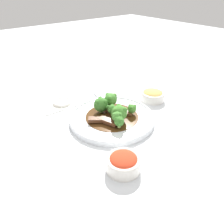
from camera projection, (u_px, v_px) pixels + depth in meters
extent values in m
plane|color=silver|center=(112.00, 120.00, 0.81)|extent=(4.00, 4.00, 0.00)
cylinder|color=white|center=(112.00, 118.00, 0.80)|extent=(0.31, 0.31, 0.01)
torus|color=white|center=(112.00, 117.00, 0.80)|extent=(0.31, 0.31, 0.01)
cylinder|color=#4C2D14|center=(112.00, 116.00, 0.80)|extent=(0.19, 0.19, 0.00)
cube|color=#56331E|center=(96.00, 120.00, 0.76)|extent=(0.06, 0.05, 0.01)
cube|color=#56331E|center=(108.00, 121.00, 0.75)|extent=(0.05, 0.07, 0.01)
cube|color=brown|center=(124.00, 113.00, 0.81)|extent=(0.06, 0.06, 0.01)
cube|color=#56331E|center=(113.00, 110.00, 0.82)|extent=(0.06, 0.06, 0.01)
cylinder|color=#8EB756|center=(101.00, 110.00, 0.82)|extent=(0.02, 0.02, 0.01)
sphere|color=#387028|center=(101.00, 105.00, 0.81)|extent=(0.05, 0.05, 0.05)
sphere|color=#387028|center=(97.00, 103.00, 0.79)|extent=(0.02, 0.02, 0.02)
sphere|color=#387028|center=(105.00, 102.00, 0.79)|extent=(0.02, 0.02, 0.02)
sphere|color=#387028|center=(100.00, 99.00, 0.81)|extent=(0.02, 0.02, 0.02)
cylinder|color=#8EB756|center=(111.00, 105.00, 0.85)|extent=(0.02, 0.02, 0.02)
sphere|color=#4C8E38|center=(111.00, 99.00, 0.83)|extent=(0.05, 0.05, 0.05)
sphere|color=#4C8E38|center=(110.00, 98.00, 0.81)|extent=(0.02, 0.02, 0.02)
sphere|color=#4C8E38|center=(114.00, 96.00, 0.83)|extent=(0.02, 0.02, 0.02)
sphere|color=#4C8E38|center=(108.00, 95.00, 0.83)|extent=(0.02, 0.02, 0.02)
cylinder|color=#8EB756|center=(119.00, 126.00, 0.73)|extent=(0.01, 0.01, 0.01)
sphere|color=#387028|center=(119.00, 121.00, 0.72)|extent=(0.03, 0.03, 0.03)
sphere|color=#387028|center=(121.00, 121.00, 0.71)|extent=(0.01, 0.01, 0.01)
sphere|color=#387028|center=(121.00, 118.00, 0.73)|extent=(0.01, 0.01, 0.01)
sphere|color=#387028|center=(116.00, 119.00, 0.72)|extent=(0.01, 0.01, 0.01)
cylinder|color=#7FA84C|center=(119.00, 119.00, 0.77)|extent=(0.02, 0.02, 0.01)
sphere|color=#427F2D|center=(120.00, 113.00, 0.76)|extent=(0.06, 0.06, 0.06)
sphere|color=#427F2D|center=(124.00, 110.00, 0.75)|extent=(0.02, 0.02, 0.02)
sphere|color=#427F2D|center=(119.00, 107.00, 0.77)|extent=(0.02, 0.02, 0.02)
sphere|color=#427F2D|center=(116.00, 111.00, 0.74)|extent=(0.02, 0.02, 0.02)
cylinder|color=#8EB756|center=(132.00, 112.00, 0.81)|extent=(0.01, 0.01, 0.01)
sphere|color=#427F2D|center=(132.00, 109.00, 0.80)|extent=(0.03, 0.03, 0.03)
sphere|color=#427F2D|center=(135.00, 106.00, 0.80)|extent=(0.01, 0.01, 0.01)
sphere|color=#427F2D|center=(130.00, 106.00, 0.80)|extent=(0.01, 0.01, 0.01)
sphere|color=#427F2D|center=(132.00, 108.00, 0.79)|extent=(0.01, 0.01, 0.01)
cylinder|color=#7FA84C|center=(111.00, 114.00, 0.80)|extent=(0.01, 0.01, 0.01)
sphere|color=#387028|center=(111.00, 109.00, 0.79)|extent=(0.03, 0.03, 0.03)
sphere|color=#387028|center=(112.00, 106.00, 0.79)|extent=(0.01, 0.01, 0.01)
sphere|color=#387028|center=(108.00, 107.00, 0.78)|extent=(0.01, 0.01, 0.01)
sphere|color=#387028|center=(112.00, 108.00, 0.77)|extent=(0.01, 0.01, 0.01)
cylinder|color=#8EB756|center=(117.00, 122.00, 0.75)|extent=(0.01, 0.01, 0.02)
sphere|color=#4C8E38|center=(117.00, 116.00, 0.74)|extent=(0.04, 0.04, 0.04)
sphere|color=#4C8E38|center=(116.00, 112.00, 0.74)|extent=(0.01, 0.01, 0.01)
sphere|color=#4C8E38|center=(114.00, 115.00, 0.73)|extent=(0.01, 0.01, 0.01)
sphere|color=#4C8E38|center=(120.00, 114.00, 0.73)|extent=(0.01, 0.01, 0.01)
ellipsoid|color=silver|center=(106.00, 104.00, 0.86)|extent=(0.06, 0.07, 0.01)
cylinder|color=silver|center=(99.00, 94.00, 0.94)|extent=(0.06, 0.14, 0.01)
cylinder|color=white|center=(123.00, 168.00, 0.60)|extent=(0.05, 0.05, 0.01)
cylinder|color=white|center=(123.00, 164.00, 0.59)|extent=(0.10, 0.10, 0.03)
torus|color=white|center=(123.00, 160.00, 0.58)|extent=(0.10, 0.10, 0.01)
ellipsoid|color=red|center=(123.00, 159.00, 0.58)|extent=(0.07, 0.07, 0.02)
cylinder|color=white|center=(152.00, 99.00, 0.94)|extent=(0.06, 0.06, 0.01)
cylinder|color=white|center=(153.00, 97.00, 0.93)|extent=(0.10, 0.10, 0.03)
torus|color=white|center=(153.00, 93.00, 0.92)|extent=(0.10, 0.10, 0.01)
ellipsoid|color=tan|center=(153.00, 93.00, 0.92)|extent=(0.08, 0.08, 0.02)
cylinder|color=white|center=(62.00, 103.00, 0.91)|extent=(0.07, 0.07, 0.01)
torus|color=white|center=(62.00, 102.00, 0.91)|extent=(0.07, 0.07, 0.01)
cube|color=silver|center=(59.00, 106.00, 0.89)|extent=(0.14, 0.08, 0.01)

